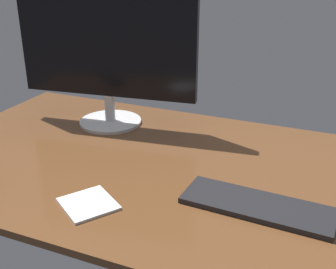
{
  "coord_description": "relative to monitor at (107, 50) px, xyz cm",
  "views": [
    {
      "loc": [
        47.0,
        -99.67,
        58.32
      ],
      "look_at": [
        1.4,
        7.4,
        8.0
      ],
      "focal_mm": 46.07,
      "sensor_mm": 36.0,
      "label": 1
    }
  ],
  "objects": [
    {
      "name": "notepad",
      "position": [
        21.7,
        -48.05,
        -25.55
      ],
      "size": [
        16.73,
        16.55,
        0.66
      ],
      "primitive_type": "cube",
      "rotation": [
        0.0,
        0.0,
        -0.59
      ],
      "color": "silver",
      "rests_on": "desk"
    },
    {
      "name": "monitor",
      "position": [
        0.0,
        0.0,
        0.0
      ],
      "size": [
        60.76,
        21.47,
        46.11
      ],
      "rotation": [
        0.0,
        0.0,
        0.13
      ],
      "color": "silver",
      "rests_on": "desk"
    },
    {
      "name": "desk",
      "position": [
        26.57,
        -21.65,
        -26.87
      ],
      "size": [
        140.0,
        84.0,
        2.0
      ],
      "primitive_type": "cube",
      "color": "brown",
      "rests_on": "ground"
    },
    {
      "name": "keyboard",
      "position": [
        59.09,
        -33.54,
        -25.19
      ],
      "size": [
        36.06,
        14.1,
        1.36
      ],
      "primitive_type": "cube",
      "rotation": [
        0.0,
        0.0,
        -0.05
      ],
      "color": "black",
      "rests_on": "desk"
    }
  ]
}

